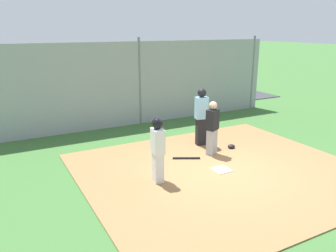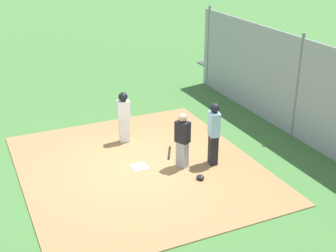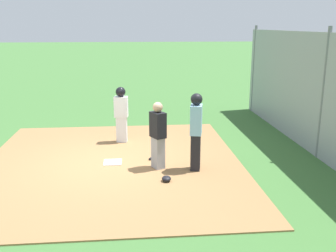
# 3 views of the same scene
# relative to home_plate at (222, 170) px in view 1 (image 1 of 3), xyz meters

# --- Properties ---
(ground_plane) EXTENTS (140.00, 140.00, 0.00)m
(ground_plane) POSITION_rel_home_plate_xyz_m (0.00, 0.00, -0.04)
(ground_plane) COLOR #3D6B33
(dirt_infield) EXTENTS (7.20, 6.40, 0.03)m
(dirt_infield) POSITION_rel_home_plate_xyz_m (0.00, 0.00, -0.03)
(dirt_infield) COLOR olive
(dirt_infield) RESTS_ON ground_plane
(home_plate) EXTENTS (0.44, 0.44, 0.02)m
(home_plate) POSITION_rel_home_plate_xyz_m (0.00, 0.00, 0.00)
(home_plate) COLOR white
(home_plate) RESTS_ON dirt_infield
(catcher) EXTENTS (0.46, 0.40, 1.61)m
(catcher) POSITION_rel_home_plate_xyz_m (-0.45, -1.11, 0.83)
(catcher) COLOR #9E9EA3
(catcher) RESTS_ON dirt_infield
(umpire) EXTENTS (0.43, 0.34, 1.84)m
(umpire) POSITION_rel_home_plate_xyz_m (-0.65, -1.99, 0.97)
(umpire) COLOR black
(umpire) RESTS_ON dirt_infield
(runner) EXTENTS (0.31, 0.41, 1.63)m
(runner) POSITION_rel_home_plate_xyz_m (1.79, -0.20, 0.92)
(runner) COLOR silver
(runner) RESTS_ON dirt_infield
(baseball_bat) EXTENTS (0.73, 0.42, 0.06)m
(baseball_bat) POSITION_rel_home_plate_xyz_m (0.42, -1.12, 0.02)
(baseball_bat) COLOR black
(baseball_bat) RESTS_ON dirt_infield
(catcher_mask) EXTENTS (0.24, 0.20, 0.12)m
(catcher_mask) POSITION_rel_home_plate_xyz_m (-1.31, -1.24, 0.05)
(catcher_mask) COLOR black
(catcher_mask) RESTS_ON dirt_infield
(backstop_fence) EXTENTS (12.00, 0.10, 3.35)m
(backstop_fence) POSITION_rel_home_plate_xyz_m (0.00, -5.34, 1.56)
(backstop_fence) COLOR #93999E
(backstop_fence) RESTS_ON ground_plane
(parking_lot) EXTENTS (18.00, 5.20, 0.04)m
(parking_lot) POSITION_rel_home_plate_xyz_m (0.00, -9.20, -0.02)
(parking_lot) COLOR #38383D
(parking_lot) RESTS_ON ground_plane
(parked_car_green) EXTENTS (4.33, 2.16, 1.28)m
(parked_car_green) POSITION_rel_home_plate_xyz_m (-6.15, -9.28, 0.57)
(parked_car_green) COLOR #235B38
(parked_car_green) RESTS_ON parking_lot
(parked_car_white) EXTENTS (4.39, 2.32, 1.28)m
(parked_car_white) POSITION_rel_home_plate_xyz_m (0.56, -9.88, 0.57)
(parked_car_white) COLOR silver
(parked_car_white) RESTS_ON parking_lot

